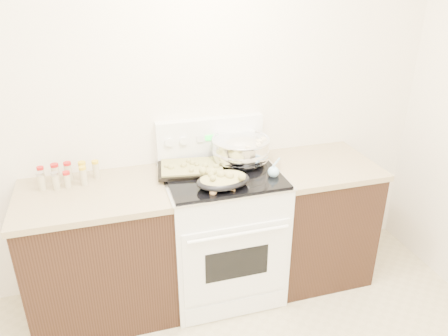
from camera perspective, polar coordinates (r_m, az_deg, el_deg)
name	(u,v)px	position (r m, az deg, el deg)	size (l,w,h in m)	color
room_shell	(242,154)	(1.23, 2.43, 1.86)	(4.10, 3.60, 2.75)	white
counter_left	(101,253)	(3.04, -15.80, -10.68)	(0.93, 0.67, 0.92)	black
counter_right	(315,218)	(3.36, 11.79, -6.42)	(0.73, 0.67, 0.92)	black
kitchen_range	(222,230)	(3.10, -0.29, -8.16)	(0.78, 0.73, 1.22)	white
mixing_bowl	(241,150)	(2.98, 2.23, 2.31)	(0.53, 0.53, 0.24)	silver
roasting_pan	(223,179)	(2.68, -0.17, -1.51)	(0.37, 0.28, 0.11)	black
baking_sheet	(192,168)	(2.91, -4.23, 0.06)	(0.49, 0.37, 0.06)	black
wooden_spoon	(215,190)	(2.64, -1.15, -2.84)	(0.16, 0.21, 0.04)	tan
blue_ladle	(274,171)	(2.85, 6.54, -0.33)	(0.17, 0.23, 0.09)	#9CCCE9
spice_jars	(66,175)	(2.93, -19.92, -0.84)	(0.38, 0.16, 0.13)	#BFB28C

